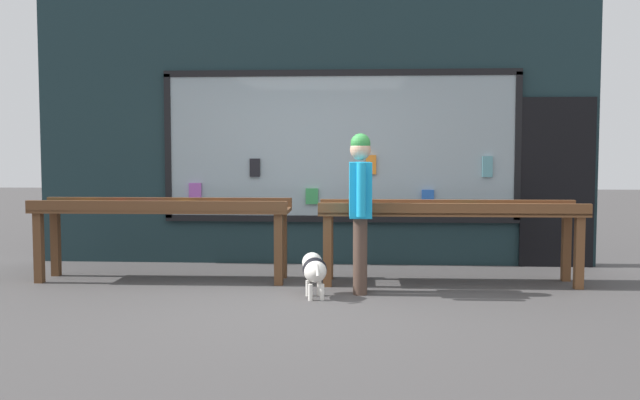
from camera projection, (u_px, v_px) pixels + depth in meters
ground_plane at (295, 302)px, 6.80m from camera, size 40.00×40.00×0.00m
shopfront_facade at (318, 122)px, 9.05m from camera, size 7.07×0.29×3.67m
display_table_left at (163, 215)px, 7.90m from camera, size 2.84×0.64×0.91m
display_table_right at (449, 217)px, 7.70m from camera, size 2.84×0.66×0.90m
person_browsing at (360, 201)px, 7.17m from camera, size 0.24×0.65×1.62m
small_dog at (314, 269)px, 7.02m from camera, size 0.29×0.57×0.42m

